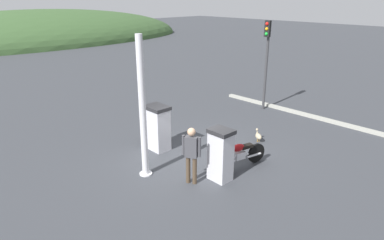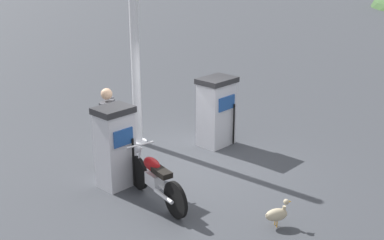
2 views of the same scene
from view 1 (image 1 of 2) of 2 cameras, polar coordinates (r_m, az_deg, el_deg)
name	(u,v)px [view 1 (image 1 of 2)]	position (r m, az deg, el deg)	size (l,w,h in m)	color
ground_plane	(196,158)	(11.69, 0.68, -6.44)	(120.00, 120.00, 0.00)	#383A3F
fuel_pump_near	(221,155)	(10.11, 4.82, -5.79)	(0.60, 0.70, 1.62)	silver
fuel_pump_far	(158,127)	(12.12, -5.77, -1.25)	(0.68, 0.86, 1.63)	silver
motorcycle_near_pump	(240,154)	(11.02, 8.05, -5.67)	(1.96, 0.70, 0.97)	black
attendant_person	(191,152)	(9.80, -0.10, -5.36)	(0.35, 0.54, 1.75)	#473828
wandering_duck	(258,136)	(13.12, 11.07, -2.65)	(0.36, 0.46, 0.48)	tan
roadside_traffic_light	(267,51)	(16.34, 12.41, 11.25)	(0.39, 0.27, 4.18)	#38383A
canopy_support_pole	(143,112)	(9.99, -8.28, 1.41)	(0.40, 0.40, 4.27)	silver
road_edge_kerb	(298,113)	(16.69, 17.39, 1.16)	(0.33, 8.26, 0.12)	#9E9E93
distant_hill_main	(40,41)	(46.23, -24.12, 12.00)	(39.61, 18.29, 7.34)	#38562D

